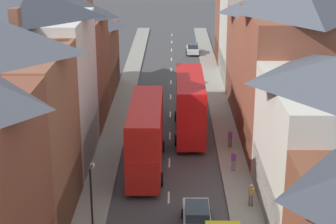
{
  "coord_description": "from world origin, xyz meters",
  "views": [
    {
      "loc": [
        0.31,
        -11.36,
        18.31
      ],
      "look_at": [
        -0.17,
        36.02,
        2.27
      ],
      "focal_mm": 60.0,
      "sensor_mm": 36.0,
      "label": 1
    }
  ],
  "objects": [
    {
      "name": "car_parked_left_a",
      "position": [
        1.8,
        19.76,
        0.83
      ],
      "size": [
        1.9,
        4.29,
        1.65
      ],
      "color": "#B7BABF",
      "rests_on": "ground"
    },
    {
      "name": "car_mid_black",
      "position": [
        3.1,
        69.2,
        0.8
      ],
      "size": [
        1.9,
        3.98,
        1.57
      ],
      "color": "silver",
      "rests_on": "ground"
    },
    {
      "name": "centre_line_dashes",
      "position": [
        0.0,
        36.0,
        0.01
      ],
      "size": [
        0.14,
        97.8,
        0.01
      ],
      "color": "silver",
      "rests_on": "ground"
    },
    {
      "name": "pedestrian_far_left",
      "position": [
        4.95,
        28.26,
        1.03
      ],
      "size": [
        0.36,
        0.22,
        1.61
      ],
      "color": "gray",
      "rests_on": "pavement_right"
    },
    {
      "name": "pedestrian_mid_right",
      "position": [
        5.55,
        22.54,
        1.03
      ],
      "size": [
        0.36,
        0.22,
        1.61
      ],
      "color": "brown",
      "rests_on": "pavement_right"
    },
    {
      "name": "pavement_right",
      "position": [
        5.1,
        38.0,
        0.07
      ],
      "size": [
        2.2,
        104.0,
        0.14
      ],
      "primitive_type": "cube",
      "color": "gray",
      "rests_on": "ground"
    },
    {
      "name": "terrace_row_right",
      "position": [
        10.19,
        30.05,
        6.11
      ],
      "size": [
        8.0,
        81.78,
        14.45
      ],
      "color": "brown",
      "rests_on": "ground"
    },
    {
      "name": "street_lamp",
      "position": [
        -4.25,
        16.79,
        3.24
      ],
      "size": [
        0.2,
        1.12,
        5.5
      ],
      "color": "black",
      "rests_on": "ground"
    },
    {
      "name": "double_decker_bus_lead",
      "position": [
        -1.81,
        28.86,
        2.82
      ],
      "size": [
        2.74,
        10.8,
        5.3
      ],
      "color": "red",
      "rests_on": "ground"
    },
    {
      "name": "double_decker_bus_mid_street",
      "position": [
        1.79,
        36.65,
        2.82
      ],
      "size": [
        2.74,
        10.8,
        5.3
      ],
      "color": "red",
      "rests_on": "ground"
    },
    {
      "name": "pavement_left",
      "position": [
        -5.1,
        38.0,
        0.07
      ],
      "size": [
        2.2,
        104.0,
        0.14
      ],
      "primitive_type": "cube",
      "color": "gray",
      "rests_on": "ground"
    },
    {
      "name": "terrace_row_left",
      "position": [
        -10.19,
        21.04,
        6.33
      ],
      "size": [
        8.0,
        65.88,
        14.25
      ],
      "color": "#935138",
      "rests_on": "ground"
    },
    {
      "name": "pedestrian_far_right",
      "position": [
        5.13,
        33.02,
        1.03
      ],
      "size": [
        0.36,
        0.22,
        1.61
      ],
      "color": "brown",
      "rests_on": "pavement_right"
    }
  ]
}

